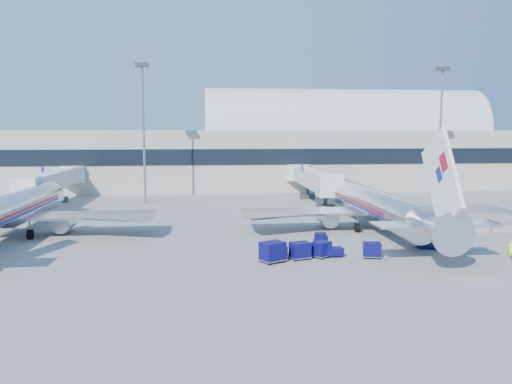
{
  "coord_description": "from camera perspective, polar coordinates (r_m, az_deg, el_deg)",
  "views": [
    {
      "loc": [
        -10.35,
        -52.32,
        11.65
      ],
      "look_at": [
        -4.28,
        6.0,
        4.6
      ],
      "focal_mm": 35.0,
      "sensor_mm": 36.0,
      "label": 1
    }
  ],
  "objects": [
    {
      "name": "barrier_near",
      "position": [
        62.28,
        21.3,
        -3.98
      ],
      "size": [
        3.0,
        0.55,
        0.9
      ],
      "primitive_type": "cube",
      "color": "#9E9E96",
      "rests_on": "ground"
    },
    {
      "name": "ramp_worker",
      "position": [
        51.52,
        27.16,
        -5.87
      ],
      "size": [
        0.84,
        0.83,
        1.96
      ],
      "primitive_type": "imported",
      "rotation": [
        0.0,
        0.0,
        2.37
      ],
      "color": "#C9FF1A",
      "rests_on": "ground"
    },
    {
      "name": "tug_lead",
      "position": [
        47.61,
        8.47,
        -6.58
      ],
      "size": [
        2.25,
        1.23,
        1.42
      ],
      "rotation": [
        0.0,
        0.0,
        0.06
      ],
      "color": "#090947",
      "rests_on": "ground"
    },
    {
      "name": "cart_train_a",
      "position": [
        47.28,
        7.5,
        -6.48
      ],
      "size": [
        2.13,
        2.07,
        1.49
      ],
      "rotation": [
        0.0,
        0.0,
        0.69
      ],
      "color": "#090947",
      "rests_on": "ground"
    },
    {
      "name": "barrier_far",
      "position": [
        65.55,
        26.45,
        -3.71
      ],
      "size": [
        3.0,
        0.55,
        0.9
      ],
      "primitive_type": "cube",
      "color": "#9E9E96",
      "rests_on": "ground"
    },
    {
      "name": "cart_train_b",
      "position": [
        46.4,
        5.05,
        -6.64
      ],
      "size": [
        2.12,
        1.83,
        1.58
      ],
      "rotation": [
        0.0,
        0.0,
        0.29
      ],
      "color": "#090947",
      "rests_on": "ground"
    },
    {
      "name": "mast_west",
      "position": [
        82.94,
        -12.78,
        8.85
      ],
      "size": [
        2.0,
        1.2,
        22.6
      ],
      "color": "slate",
      "rests_on": "ground"
    },
    {
      "name": "cart_open_red",
      "position": [
        46.61,
        2.05,
        -7.09
      ],
      "size": [
        2.57,
        2.18,
        0.58
      ],
      "rotation": [
        0.0,
        0.0,
        0.34
      ],
      "color": "slate",
      "rests_on": "ground"
    },
    {
      "name": "tug_left",
      "position": [
        51.01,
        7.4,
        -5.54
      ],
      "size": [
        2.05,
        2.82,
        1.66
      ],
      "rotation": [
        0.0,
        0.0,
        1.23
      ],
      "color": "#090947",
      "rests_on": "ground"
    },
    {
      "name": "cart_train_c",
      "position": [
        45.12,
        1.91,
        -6.8
      ],
      "size": [
        2.64,
        2.45,
        1.87
      ],
      "rotation": [
        0.0,
        0.0,
        0.52
      ],
      "color": "#090947",
      "rests_on": "ground"
    },
    {
      "name": "barrier_mid",
      "position": [
        63.85,
        23.94,
        -3.85
      ],
      "size": [
        3.0,
        0.55,
        0.9
      ],
      "primitive_type": "cube",
      "color": "#9E9E96",
      "rests_on": "ground"
    },
    {
      "name": "airliner_mid",
      "position": [
        61.43,
        -26.53,
        -2.04
      ],
      "size": [
        32.0,
        37.26,
        12.07
      ],
      "color": "silver",
      "rests_on": "ground"
    },
    {
      "name": "airliner_main",
      "position": [
        60.98,
        13.62,
        -1.57
      ],
      "size": [
        32.0,
        37.26,
        12.07
      ],
      "color": "silver",
      "rests_on": "ground"
    },
    {
      "name": "cart_solo_near",
      "position": [
        47.89,
        13.12,
        -6.45
      ],
      "size": [
        1.88,
        1.58,
        1.46
      ],
      "rotation": [
        0.0,
        0.0,
        -0.21
      ],
      "color": "#090947",
      "rests_on": "ground"
    },
    {
      "name": "jetbridge_mid",
      "position": [
        86.88,
        -21.99,
        1.25
      ],
      "size": [
        4.4,
        27.5,
        6.25
      ],
      "color": "silver",
      "rests_on": "ground"
    },
    {
      "name": "terminal",
      "position": [
        108.41,
        -7.68,
        4.61
      ],
      "size": [
        170.0,
        28.15,
        21.0
      ],
      "color": "#B2AA9E",
      "rests_on": "ground"
    },
    {
      "name": "mast_east",
      "position": [
        91.73,
        20.38,
        8.39
      ],
      "size": [
        2.0,
        1.2,
        22.6
      ],
      "color": "slate",
      "rests_on": "ground"
    },
    {
      "name": "tug_right",
      "position": [
        53.29,
        18.94,
        -5.45
      ],
      "size": [
        2.38,
        1.71,
        1.4
      ],
      "rotation": [
        0.0,
        0.0,
        -0.32
      ],
      "color": "#090947",
      "rests_on": "ground"
    },
    {
      "name": "ground",
      "position": [
        54.59,
        5.15,
        -5.5
      ],
      "size": [
        260.0,
        260.0,
        0.0
      ],
      "primitive_type": "plane",
      "color": "gray",
      "rests_on": "ground"
    },
    {
      "name": "cart_solo_far",
      "position": [
        53.51,
        21.8,
        -5.23
      ],
      "size": [
        2.38,
        2.18,
        1.69
      ],
      "rotation": [
        0.0,
        0.0,
        -0.47
      ],
      "color": "#090947",
      "rests_on": "ground"
    },
    {
      "name": "jetbridge_near",
      "position": [
        85.39,
        6.22,
        1.62
      ],
      "size": [
        4.4,
        27.5,
        6.25
      ],
      "color": "silver",
      "rests_on": "ground"
    }
  ]
}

